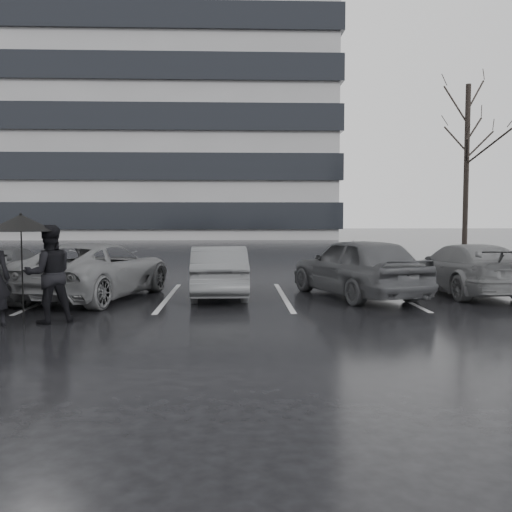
{
  "coord_description": "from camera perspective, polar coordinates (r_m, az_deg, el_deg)",
  "views": [
    {
      "loc": [
        -0.58,
        -11.32,
        1.96
      ],
      "look_at": [
        -0.13,
        1.0,
        1.1
      ],
      "focal_mm": 40.0,
      "sensor_mm": 36.0,
      "label": 1
    }
  ],
  "objects": [
    {
      "name": "ground",
      "position": [
        11.5,
        0.82,
        -5.82
      ],
      "size": [
        160.0,
        160.0,
        0.0
      ],
      "primitive_type": "plane",
      "color": "black",
      "rests_on": "ground"
    },
    {
      "name": "office_building",
      "position": [
        64.27,
        -22.3,
        14.81
      ],
      "size": [
        61.0,
        26.0,
        29.0
      ],
      "color": "gray",
      "rests_on": "ground"
    },
    {
      "name": "car_main",
      "position": [
        14.05,
        10.11,
        -1.06
      ],
      "size": [
        3.05,
        4.66,
        1.48
      ],
      "primitive_type": "imported",
      "rotation": [
        0.0,
        0.0,
        3.47
      ],
      "color": "black",
      "rests_on": "ground"
    },
    {
      "name": "car_west_a",
      "position": [
        14.01,
        -3.74,
        -1.52
      ],
      "size": [
        1.46,
        3.79,
        1.23
      ],
      "primitive_type": "imported",
      "rotation": [
        0.0,
        0.0,
        3.18
      ],
      "color": "#333336",
      "rests_on": "ground"
    },
    {
      "name": "car_west_b",
      "position": [
        14.21,
        -15.71,
        -1.39
      ],
      "size": [
        3.38,
        5.2,
        1.33
      ],
      "primitive_type": "imported",
      "rotation": [
        0.0,
        0.0,
        2.88
      ],
      "color": "#49494B",
      "rests_on": "ground"
    },
    {
      "name": "car_west_c",
      "position": [
        14.67,
        -23.86,
        -1.56
      ],
      "size": [
        2.08,
        4.44,
        1.25
      ],
      "primitive_type": "imported",
      "rotation": [
        0.0,
        0.0,
        3.22
      ],
      "color": "black",
      "rests_on": "ground"
    },
    {
      "name": "car_east",
      "position": [
        15.37,
        20.23,
        -1.2
      ],
      "size": [
        2.12,
        4.5,
        1.27
      ],
      "primitive_type": "imported",
      "rotation": [
        0.0,
        0.0,
        3.22
      ],
      "color": "#49494B",
      "rests_on": "ground"
    },
    {
      "name": "pedestrian_right",
      "position": [
        11.13,
        -20.0,
        -1.7
      ],
      "size": [
        1.09,
        1.01,
        1.81
      ],
      "primitive_type": "imported",
      "rotation": [
        0.0,
        0.0,
        3.61
      ],
      "color": "black",
      "rests_on": "ground"
    },
    {
      "name": "umbrella",
      "position": [
        11.15,
        -22.46,
        3.08
      ],
      "size": [
        1.19,
        1.19,
        2.02
      ],
      "color": "black",
      "rests_on": "ground"
    },
    {
      "name": "stall_stripes",
      "position": [
        13.96,
        -2.99,
        -4.08
      ],
      "size": [
        19.72,
        5.0,
        0.0
      ],
      "color": "#AEAEB1",
      "rests_on": "ground"
    },
    {
      "name": "tree_north",
      "position": [
        30.68,
        20.29,
        8.03
      ],
      "size": [
        0.26,
        0.26,
        8.5
      ],
      "primitive_type": "cylinder",
      "color": "black",
      "rests_on": "ground"
    }
  ]
}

